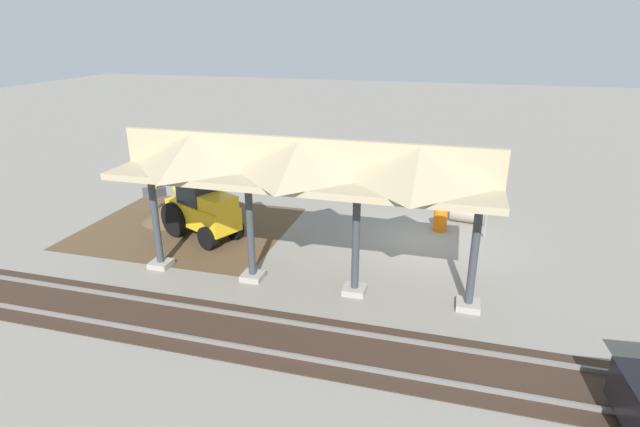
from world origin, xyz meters
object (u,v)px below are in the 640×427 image
Objects in this scene: concrete_pipe at (468,213)px; traffic_barrel at (440,220)px; stop_sign at (489,196)px; backhoe at (200,206)px.

traffic_barrel reaches higher than concrete_pipe.
stop_sign is at bearing 168.58° from traffic_barrel.
concrete_pipe is (0.66, -1.66, -1.34)m from stop_sign.
concrete_pipe is 1.71m from traffic_barrel.
concrete_pipe is 1.68× the size of traffic_barrel.
stop_sign reaches higher than traffic_barrel.
backhoe is (11.00, 2.73, -0.51)m from stop_sign.
traffic_barrel is (1.10, 1.31, 0.02)m from concrete_pipe.
backhoe reaches higher than concrete_pipe.
backhoe reaches higher than traffic_barrel.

